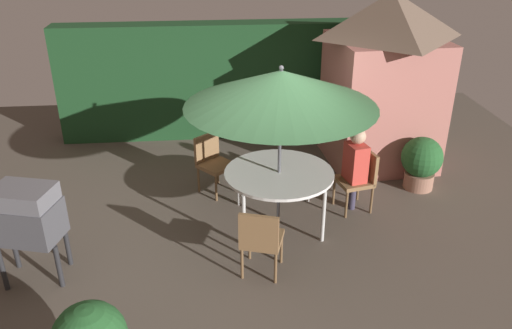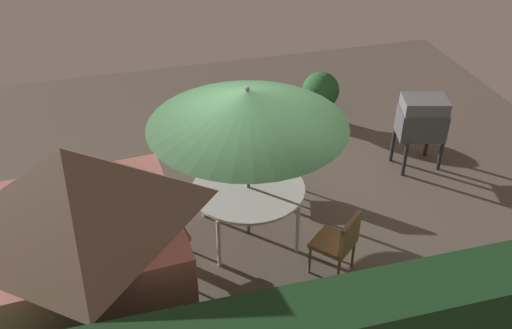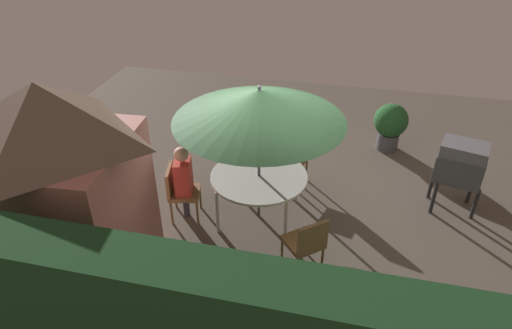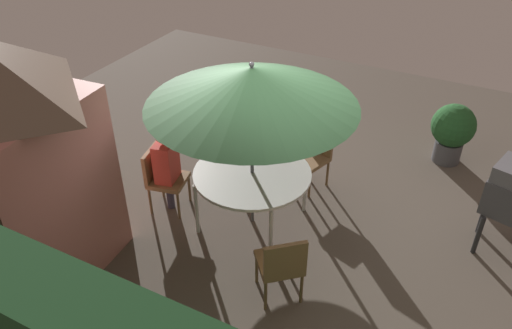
{
  "view_description": "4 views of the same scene",
  "coord_description": "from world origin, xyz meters",
  "px_view_note": "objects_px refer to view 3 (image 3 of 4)",
  "views": [
    {
      "loc": [
        -0.58,
        -5.9,
        3.92
      ],
      "look_at": [
        0.02,
        0.4,
        0.81
      ],
      "focal_mm": 36.2,
      "sensor_mm": 36.0,
      "label": 1
    },
    {
      "loc": [
        1.79,
        6.09,
        5.23
      ],
      "look_at": [
        0.09,
        -0.21,
        0.83
      ],
      "focal_mm": 40.67,
      "sensor_mm": 36.0,
      "label": 2
    },
    {
      "loc": [
        -0.97,
        5.83,
        4.65
      ],
      "look_at": [
        0.4,
        0.03,
        0.85
      ],
      "focal_mm": 32.19,
      "sensor_mm": 36.0,
      "label": 3
    },
    {
      "loc": [
        -2.1,
        4.75,
        4.39
      ],
      "look_at": [
        0.21,
        0.29,
        0.98
      ],
      "focal_mm": 35.6,
      "sensor_mm": 36.0,
      "label": 4
    }
  ],
  "objects_px": {
    "patio_umbrella": "(259,105)",
    "person_in_red": "(183,175)",
    "chair_toward_hedge": "(294,155)",
    "potted_plant_by_shed": "(97,202)",
    "patio_table": "(259,178)",
    "garden_shed": "(62,192)",
    "potted_plant_by_grill": "(390,124)",
    "chair_far_side": "(307,242)",
    "bbq_grill": "(461,164)",
    "chair_near_shed": "(179,189)"
  },
  "relations": [
    {
      "from": "chair_far_side",
      "to": "potted_plant_by_shed",
      "type": "height_order",
      "value": "chair_far_side"
    },
    {
      "from": "patio_umbrella",
      "to": "chair_toward_hedge",
      "type": "xyz_separation_m",
      "value": [
        -0.36,
        -1.15,
        -1.43
      ]
    },
    {
      "from": "chair_far_side",
      "to": "bbq_grill",
      "type": "bearing_deg",
      "value": -137.3
    },
    {
      "from": "chair_toward_hedge",
      "to": "potted_plant_by_shed",
      "type": "bearing_deg",
      "value": 35.73
    },
    {
      "from": "patio_umbrella",
      "to": "potted_plant_by_grill",
      "type": "xyz_separation_m",
      "value": [
        -2.0,
        -2.67,
        -1.41
      ]
    },
    {
      "from": "patio_table",
      "to": "person_in_red",
      "type": "height_order",
      "value": "person_in_red"
    },
    {
      "from": "chair_near_shed",
      "to": "person_in_red",
      "type": "height_order",
      "value": "person_in_red"
    },
    {
      "from": "patio_table",
      "to": "potted_plant_by_shed",
      "type": "height_order",
      "value": "potted_plant_by_shed"
    },
    {
      "from": "chair_far_side",
      "to": "chair_toward_hedge",
      "type": "xyz_separation_m",
      "value": [
        0.52,
        -2.16,
        0.0
      ]
    },
    {
      "from": "potted_plant_by_grill",
      "to": "potted_plant_by_shed",
      "type": "bearing_deg",
      "value": 38.6
    },
    {
      "from": "potted_plant_by_grill",
      "to": "person_in_red",
      "type": "relative_size",
      "value": 0.75
    },
    {
      "from": "patio_umbrella",
      "to": "chair_toward_hedge",
      "type": "distance_m",
      "value": 1.87
    },
    {
      "from": "chair_far_side",
      "to": "potted_plant_by_grill",
      "type": "height_order",
      "value": "potted_plant_by_grill"
    },
    {
      "from": "garden_shed",
      "to": "chair_near_shed",
      "type": "bearing_deg",
      "value": -115.62
    },
    {
      "from": "garden_shed",
      "to": "bbq_grill",
      "type": "height_order",
      "value": "garden_shed"
    },
    {
      "from": "potted_plant_by_grill",
      "to": "person_in_red",
      "type": "bearing_deg",
      "value": 43.11
    },
    {
      "from": "patio_table",
      "to": "garden_shed",
      "type": "bearing_deg",
      "value": 43.46
    },
    {
      "from": "garden_shed",
      "to": "patio_umbrella",
      "type": "height_order",
      "value": "garden_shed"
    },
    {
      "from": "patio_umbrella",
      "to": "chair_near_shed",
      "type": "distance_m",
      "value": 1.89
    },
    {
      "from": "person_in_red",
      "to": "potted_plant_by_grill",
      "type": "bearing_deg",
      "value": -136.89
    },
    {
      "from": "bbq_grill",
      "to": "chair_far_side",
      "type": "relative_size",
      "value": 1.33
    },
    {
      "from": "garden_shed",
      "to": "potted_plant_by_shed",
      "type": "height_order",
      "value": "garden_shed"
    },
    {
      "from": "potted_plant_by_shed",
      "to": "patio_umbrella",
      "type": "bearing_deg",
      "value": -161.25
    },
    {
      "from": "patio_umbrella",
      "to": "bbq_grill",
      "type": "xyz_separation_m",
      "value": [
        -3.0,
        -0.93,
        -1.1
      ]
    },
    {
      "from": "chair_far_side",
      "to": "potted_plant_by_grill",
      "type": "bearing_deg",
      "value": -106.88
    },
    {
      "from": "chair_near_shed",
      "to": "bbq_grill",
      "type": "bearing_deg",
      "value": -163.97
    },
    {
      "from": "chair_near_shed",
      "to": "chair_toward_hedge",
      "type": "height_order",
      "value": "same"
    },
    {
      "from": "garden_shed",
      "to": "person_in_red",
      "type": "height_order",
      "value": "garden_shed"
    },
    {
      "from": "garden_shed",
      "to": "potted_plant_by_grill",
      "type": "relative_size",
      "value": 3.0
    },
    {
      "from": "patio_umbrella",
      "to": "potted_plant_by_grill",
      "type": "height_order",
      "value": "patio_umbrella"
    },
    {
      "from": "chair_near_shed",
      "to": "chair_toward_hedge",
      "type": "bearing_deg",
      "value": -137.79
    },
    {
      "from": "chair_toward_hedge",
      "to": "chair_near_shed",
      "type": "bearing_deg",
      "value": 42.21
    },
    {
      "from": "patio_table",
      "to": "chair_far_side",
      "type": "xyz_separation_m",
      "value": [
        -0.88,
        1.02,
        -0.21
      ]
    },
    {
      "from": "bbq_grill",
      "to": "chair_far_side",
      "type": "bearing_deg",
      "value": 42.7
    },
    {
      "from": "patio_umbrella",
      "to": "patio_table",
      "type": "bearing_deg",
      "value": 90.0
    },
    {
      "from": "chair_toward_hedge",
      "to": "potted_plant_by_shed",
      "type": "height_order",
      "value": "chair_toward_hedge"
    },
    {
      "from": "patio_umbrella",
      "to": "chair_far_side",
      "type": "bearing_deg",
      "value": 130.98
    },
    {
      "from": "bbq_grill",
      "to": "potted_plant_by_shed",
      "type": "height_order",
      "value": "bbq_grill"
    },
    {
      "from": "potted_plant_by_shed",
      "to": "person_in_red",
      "type": "relative_size",
      "value": 0.67
    },
    {
      "from": "patio_table",
      "to": "person_in_red",
      "type": "relative_size",
      "value": 1.17
    },
    {
      "from": "garden_shed",
      "to": "patio_table",
      "type": "relative_size",
      "value": 1.92
    },
    {
      "from": "garden_shed",
      "to": "person_in_red",
      "type": "bearing_deg",
      "value": -117.74
    },
    {
      "from": "potted_plant_by_shed",
      "to": "chair_toward_hedge",
      "type": "bearing_deg",
      "value": -144.27
    },
    {
      "from": "garden_shed",
      "to": "chair_far_side",
      "type": "distance_m",
      "value": 3.12
    },
    {
      "from": "chair_toward_hedge",
      "to": "potted_plant_by_grill",
      "type": "bearing_deg",
      "value": -137.13
    },
    {
      "from": "patio_table",
      "to": "potted_plant_by_shed",
      "type": "bearing_deg",
      "value": 18.75
    },
    {
      "from": "chair_far_side",
      "to": "potted_plant_by_shed",
      "type": "relative_size",
      "value": 1.07
    },
    {
      "from": "chair_toward_hedge",
      "to": "potted_plant_by_shed",
      "type": "relative_size",
      "value": 1.07
    },
    {
      "from": "patio_umbrella",
      "to": "person_in_red",
      "type": "relative_size",
      "value": 1.95
    },
    {
      "from": "garden_shed",
      "to": "chair_near_shed",
      "type": "distance_m",
      "value": 1.99
    }
  ]
}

